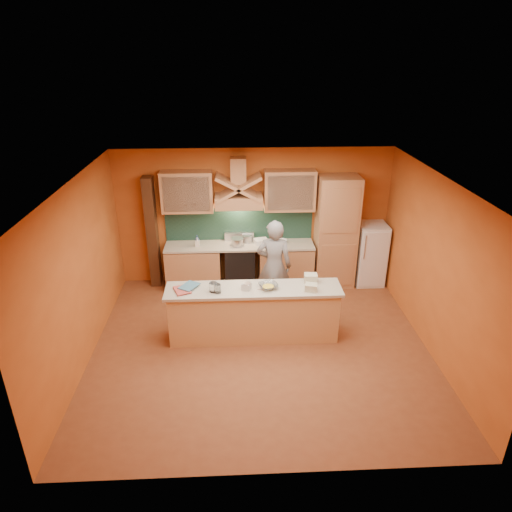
{
  "coord_description": "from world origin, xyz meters",
  "views": [
    {
      "loc": [
        -0.38,
        -6.28,
        4.53
      ],
      "look_at": [
        -0.03,
        0.9,
        1.25
      ],
      "focal_mm": 32.0,
      "sensor_mm": 36.0,
      "label": 1
    }
  ],
  "objects_px": {
    "kitchen_scale": "(247,286)",
    "mixing_bowl": "(268,286)",
    "stove": "(240,265)",
    "fridge": "(370,254)",
    "person": "(274,266)"
  },
  "relations": [
    {
      "from": "stove",
      "to": "fridge",
      "type": "xyz_separation_m",
      "value": [
        2.7,
        0.0,
        0.2
      ]
    },
    {
      "from": "mixing_bowl",
      "to": "person",
      "type": "bearing_deg",
      "value": 79.32
    },
    {
      "from": "stove",
      "to": "kitchen_scale",
      "type": "bearing_deg",
      "value": -87.49
    },
    {
      "from": "stove",
      "to": "kitchen_scale",
      "type": "height_order",
      "value": "kitchen_scale"
    },
    {
      "from": "stove",
      "to": "mixing_bowl",
      "type": "bearing_deg",
      "value": -76.98
    },
    {
      "from": "fridge",
      "to": "kitchen_scale",
      "type": "bearing_deg",
      "value": -143.52
    },
    {
      "from": "person",
      "to": "mixing_bowl",
      "type": "xyz_separation_m",
      "value": [
        -0.18,
        -0.93,
        0.09
      ]
    },
    {
      "from": "fridge",
      "to": "person",
      "type": "relative_size",
      "value": 0.73
    },
    {
      "from": "stove",
      "to": "fridge",
      "type": "distance_m",
      "value": 2.71
    },
    {
      "from": "kitchen_scale",
      "to": "stove",
      "type": "bearing_deg",
      "value": 115.35
    },
    {
      "from": "kitchen_scale",
      "to": "mixing_bowl",
      "type": "relative_size",
      "value": 0.44
    },
    {
      "from": "stove",
      "to": "kitchen_scale",
      "type": "distance_m",
      "value": 2.01
    },
    {
      "from": "kitchen_scale",
      "to": "person",
      "type": "bearing_deg",
      "value": 83.87
    },
    {
      "from": "fridge",
      "to": "person",
      "type": "xyz_separation_m",
      "value": [
        -2.08,
        -0.97,
        0.24
      ]
    },
    {
      "from": "person",
      "to": "mixing_bowl",
      "type": "height_order",
      "value": "person"
    }
  ]
}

